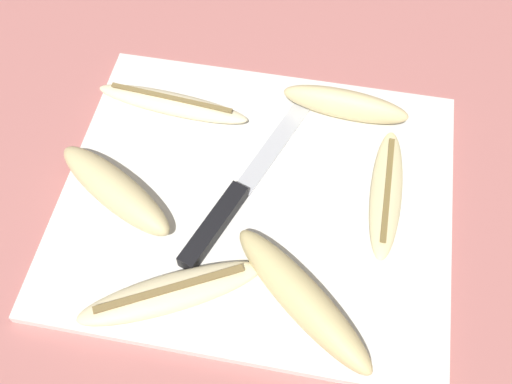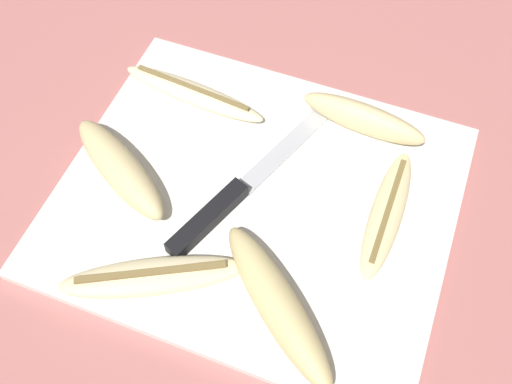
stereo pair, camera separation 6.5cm
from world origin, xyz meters
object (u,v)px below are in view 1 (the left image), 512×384
Objects in this scene: banana_pale_long at (172,104)px; banana_cream_curved at (171,293)px; banana_ripe_center at (345,104)px; banana_soft_right at (386,192)px; banana_spotted_left at (302,298)px; banana_mellow_near at (115,190)px; knife at (228,208)px.

banana_pale_long is 0.25m from banana_cream_curved.
banana_pale_long is at bearing -171.85° from banana_ripe_center.
banana_soft_right is at bearing -16.40° from banana_pale_long.
banana_spotted_left is 0.13m from banana_cream_curved.
banana_mellow_near is 0.14m from banana_pale_long.
banana_mellow_near reaches higher than banana_soft_right.
banana_spotted_left is at bearing -21.62° from banana_mellow_near.
banana_spotted_left reaches higher than banana_cream_curved.
knife is at bearing -163.18° from banana_soft_right.
banana_cream_curved is (-0.04, -0.11, 0.00)m from knife.
banana_soft_right is 0.88× the size of banana_pale_long.
knife is 1.33× the size of banana_pale_long.
banana_pale_long is at bearing 130.63° from banana_spotted_left.
banana_cream_curved is at bearing -173.32° from banana_spotted_left.
banana_ripe_center is at bearing 118.50° from banana_soft_right.
banana_spotted_left is 0.26m from banana_ripe_center.
banana_spotted_left reaches higher than knife.
knife is 0.20m from banana_ripe_center.
banana_mellow_near is (-0.30, -0.06, 0.01)m from banana_soft_right.
banana_pale_long is at bearing 163.60° from banana_soft_right.
banana_pale_long and banana_cream_curved have the same top height.
banana_soft_right is at bearing -61.50° from banana_ripe_center.
knife is 0.12m from banana_cream_curved.
banana_spotted_left is 1.05× the size of banana_mellow_near.
knife is 1.38× the size of banana_cream_curved.
banana_cream_curved is (-0.13, -0.02, -0.01)m from banana_spotted_left.
banana_ripe_center is 0.80× the size of banana_pale_long.
banana_pale_long is (-0.21, -0.03, -0.01)m from banana_ripe_center.
banana_ripe_center is 0.29m from banana_mellow_near.
banana_ripe_center is (-0.06, 0.11, 0.01)m from banana_soft_right.
banana_mellow_near is at bearing -144.73° from banana_ripe_center.
banana_cream_curved reaches higher than knife.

